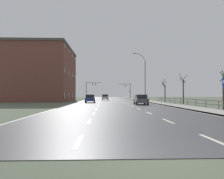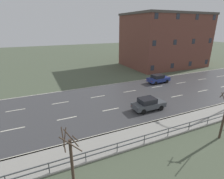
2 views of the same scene
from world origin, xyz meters
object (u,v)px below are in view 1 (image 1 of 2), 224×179
(street_lamp_midground, at_px, (144,78))
(traffic_signal_right, at_px, (128,89))
(car_far_right, at_px, (141,100))
(car_far_left, at_px, (90,99))
(car_distant, at_px, (105,97))
(traffic_signal_left, at_px, (90,87))
(brick_building, at_px, (42,74))

(street_lamp_midground, distance_m, traffic_signal_right, 29.54)
(car_far_right, bearing_deg, car_far_left, 136.25)
(street_lamp_midground, relative_size, car_distant, 2.62)
(car_far_left, bearing_deg, car_distant, 79.49)
(street_lamp_midground, xyz_separation_m, traffic_signal_right, (-0.23, 29.49, -1.64))
(car_distant, bearing_deg, traffic_signal_right, 63.27)
(street_lamp_midground, distance_m, car_far_right, 14.88)
(traffic_signal_left, xyz_separation_m, brick_building, (-9.69, -26.01, 2.16))
(traffic_signal_left, relative_size, car_distant, 1.49)
(traffic_signal_right, relative_size, car_far_right, 1.34)
(car_far_left, bearing_deg, traffic_signal_right, 70.85)
(street_lamp_midground, bearing_deg, traffic_signal_right, 90.45)
(traffic_signal_right, distance_m, traffic_signal_left, 13.89)
(car_far_right, distance_m, brick_building, 28.50)
(traffic_signal_left, distance_m, brick_building, 27.84)
(traffic_signal_right, height_order, car_far_right, traffic_signal_right)
(street_lamp_midground, distance_m, car_far_left, 13.61)
(car_far_right, height_order, brick_building, brick_building)
(traffic_signal_right, bearing_deg, car_far_right, -93.87)
(traffic_signal_left, xyz_separation_m, car_distant, (5.43, -18.50, -3.42))
(street_lamp_midground, relative_size, brick_building, 0.56)
(street_lamp_midground, height_order, traffic_signal_left, street_lamp_midground)
(street_lamp_midground, xyz_separation_m, car_distant, (-8.58, 12.62, -4.43))
(street_lamp_midground, height_order, car_distant, street_lamp_midground)
(car_distant, bearing_deg, street_lamp_midground, -56.18)
(brick_building, bearing_deg, car_far_right, -42.70)
(car_distant, xyz_separation_m, car_far_left, (-2.96, -18.31, 0.00))
(car_distant, distance_m, brick_building, 17.79)
(street_lamp_midground, height_order, brick_building, brick_building)
(traffic_signal_right, distance_m, car_far_left, 37.06)
(traffic_signal_right, relative_size, car_distant, 1.34)
(street_lamp_midground, relative_size, car_far_left, 2.60)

